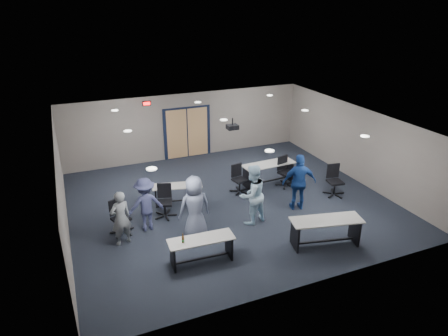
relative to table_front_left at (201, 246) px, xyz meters
name	(u,v)px	position (x,y,z in m)	size (l,w,h in m)	color
floor	(230,202)	(1.94, 2.70, -0.47)	(10.00, 10.00, 0.00)	black
back_wall	(187,126)	(1.94, 7.20, 0.88)	(10.00, 0.04, 2.70)	gray
front_wall	(310,236)	(1.94, -1.80, 0.88)	(10.00, 0.04, 2.70)	gray
left_wall	(62,191)	(-3.06, 2.70, 0.88)	(0.04, 9.00, 2.70)	gray
right_wall	(357,144)	(6.94, 2.70, 0.88)	(0.04, 9.00, 2.70)	gray
ceiling	(230,123)	(1.94, 2.70, 2.23)	(10.00, 9.00, 0.04)	white
double_door	(187,133)	(1.94, 7.16, 0.58)	(2.00, 0.07, 2.20)	black
exit_sign	(147,103)	(0.34, 7.14, 1.98)	(0.32, 0.07, 0.18)	black
ceiling_projector	(232,127)	(2.24, 3.20, 1.94)	(0.35, 0.32, 0.37)	black
ceiling_can_lights	(227,122)	(1.94, 2.95, 2.20)	(6.24, 5.74, 0.02)	white
table_front_left	(201,246)	(0.00, 0.00, 0.00)	(1.69, 0.65, 0.93)	#B3B0A9
table_front_right	(326,228)	(3.35, -0.56, 0.06)	(2.01, 1.05, 0.78)	#B3B0A9
table_back_left	(178,191)	(0.35, 3.28, -0.03)	(1.67, 0.89, 0.64)	#B3B0A9
table_back_right	(269,170)	(3.79, 3.47, 0.07)	(1.97, 0.75, 0.91)	#B3B0A9
chair_back_a	(164,202)	(-0.26, 2.59, 0.04)	(0.64, 0.64, 1.02)	black
chair_back_c	(240,179)	(2.56, 3.25, 0.03)	(0.62, 0.62, 0.98)	black
chair_back_d	(286,172)	(4.30, 3.08, 0.07)	(0.68, 0.68, 1.08)	black
chair_loose_left	(121,218)	(-1.64, 2.13, 0.04)	(0.64, 0.64, 1.02)	black
chair_loose_right	(335,181)	(5.44, 1.80, 0.07)	(0.67, 0.67, 1.06)	black
person_gray	(121,218)	(-1.70, 1.59, 0.32)	(0.57, 0.38, 1.58)	gray
person_plaid	(195,208)	(0.24, 1.18, 0.45)	(0.89, 0.58, 1.83)	slate
person_lightblue	(252,195)	(2.04, 1.28, 0.45)	(0.89, 0.69, 1.83)	#C0E7FF
person_navy	(299,182)	(3.77, 1.48, 0.45)	(1.07, 0.45, 1.83)	navy
person_back	(146,204)	(-0.93, 2.09, 0.34)	(1.04, 0.60, 1.61)	#393D68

